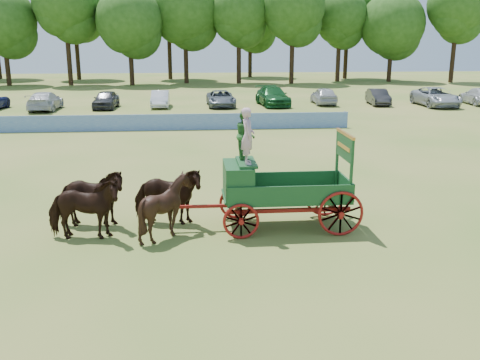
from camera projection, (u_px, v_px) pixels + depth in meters
name	position (u px, v px, depth m)	size (l,w,h in m)	color
ground	(146.00, 220.00, 17.57)	(160.00, 160.00, 0.00)	olive
horse_lead_left	(84.00, 209.00, 15.63)	(1.01, 2.22, 1.88)	black
horse_lead_right	(90.00, 198.00, 16.69)	(1.01, 2.22, 1.88)	black
horse_wheel_left	(166.00, 207.00, 15.84)	(1.52, 1.71, 1.88)	black
horse_wheel_right	(168.00, 196.00, 16.90)	(1.01, 2.22, 1.88)	black
farm_dray	(263.00, 177.00, 16.47)	(5.99, 2.00, 3.83)	maroon
sponsor_banner	(152.00, 122.00, 34.68)	(26.00, 0.08, 1.05)	#1F53AB
parked_cars	(214.00, 98.00, 46.51)	(55.99, 7.62, 1.65)	silver
treeline	(139.00, 11.00, 71.96)	(89.63, 22.23, 15.63)	#382314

